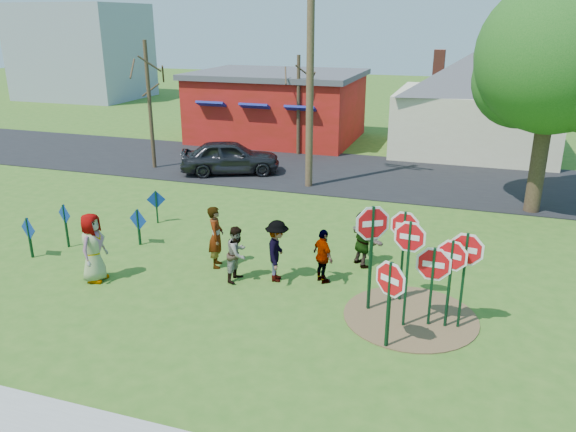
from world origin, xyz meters
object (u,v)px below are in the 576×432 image
Objects in this scene: stop_sign_b at (404,234)px; leafy_tree at (557,65)px; stop_sign_c at (409,250)px; suv at (230,157)px; person_b at (216,237)px; stop_sign_a at (390,286)px; utility_pole at (310,62)px; stop_sign_d at (466,257)px; person_a at (93,247)px.

leafy_tree is at bearing 72.90° from stop_sign_b.
suv is (-9.32, 11.22, -1.12)m from stop_sign_c.
leafy_tree is (9.13, 8.08, 4.37)m from person_b.
stop_sign_a is 0.22× the size of utility_pole.
leafy_tree is at bearing -67.14° from person_b.
stop_sign_a is 2.00m from stop_sign_d.
utility_pole is (4.00, -0.87, 4.35)m from suv.
stop_sign_d is 1.37× the size of person_b.
suv is at bearing 157.38° from stop_sign_a.
leafy_tree is at bearing -119.45° from suv.
stop_sign_c is (0.25, -1.25, 0.11)m from stop_sign_b.
person_a is 0.24× the size of leafy_tree.
stop_sign_c is at bearing -93.52° from person_a.
suv is at bearing 139.39° from stop_sign_b.
stop_sign_b is at bearing -114.19° from leafy_tree.
stop_sign_c is at bearing -156.37° from stop_sign_d.
stop_sign_a is 1.12× the size of person_a.
stop_sign_a is at bearing -135.68° from person_b.
stop_sign_b is 13.51m from suv.
stop_sign_d is (1.47, -0.92, -0.04)m from stop_sign_b.
suv is at bearing 167.74° from utility_pole.
stop_sign_a is 6.00m from person_b.
stop_sign_d is 6.96m from person_b.
stop_sign_c reaches higher than suv.
stop_sign_a is 0.86× the size of stop_sign_b.
person_b is at bearing -138.52° from leafy_tree.
stop_sign_c is at bearing -125.73° from person_b.
stop_sign_c is 1.41× the size of person_a.
stop_sign_a reaches higher than person_a.
person_a is at bearing -155.14° from stop_sign_a.
suv is (-9.09, 12.22, -0.67)m from stop_sign_a.
stop_sign_d is 10.35m from leafy_tree.
stop_sign_a is at bearing -109.49° from leafy_tree.
stop_sign_b is (-0.02, 2.26, 0.35)m from stop_sign_a.
utility_pole is at bearing -125.38° from suv.
person_a is at bearing -172.46° from stop_sign_c.
suv is (-9.07, 9.97, -1.02)m from stop_sign_b.
stop_sign_a is 12.06m from leafy_tree.
stop_sign_d reaches higher than suv.
stop_sign_c is at bearing -71.44° from stop_sign_b.
person_b reaches higher than suv.
stop_sign_b is at bearing -113.57° from person_b.
stop_sign_d is 1.29× the size of person_a.
stop_sign_b is at bearing -84.68° from person_a.
utility_pole is at bearing 131.38° from stop_sign_d.
utility_pole is (2.98, 10.52, 4.19)m from person_a.
person_b is (-5.32, 2.72, -0.56)m from stop_sign_a.
person_a is 11.71m from utility_pole.
stop_sign_d reaches higher than person_b.
person_a is at bearing -168.69° from stop_sign_d.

